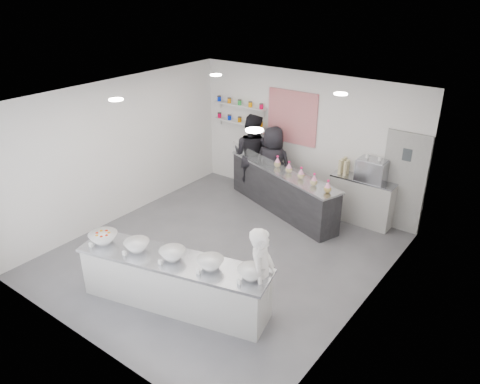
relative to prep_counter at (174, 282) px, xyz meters
The scene contains 26 objects.
floor 1.71m from the prep_counter, 101.34° to the left, with size 6.00×6.00×0.00m, color #515156.
ceiling 3.06m from the prep_counter, 101.34° to the left, with size 6.00×6.00×0.00m, color white.
back_wall 4.76m from the prep_counter, 94.03° to the left, with size 5.50×5.50×0.00m, color white.
left_wall 3.64m from the prep_counter, 152.17° to the left, with size 6.00×6.00×0.00m, color white.
right_wall 3.11m from the prep_counter, 33.80° to the left, with size 6.00×6.00×0.00m, color white.
back_door 5.04m from the prep_counter, 66.74° to the left, with size 0.88×0.04×2.10m, color gray.
pattern_panel 4.89m from the prep_counter, 98.36° to the left, with size 1.25×0.03×1.20m, color red.
jar_shelf_lower 5.11m from the prep_counter, 114.65° to the left, with size 1.45×0.22×0.04m, color silver.
jar_shelf_upper 5.22m from the prep_counter, 114.65° to the left, with size 1.45×0.22×0.04m, color silver.
preserve_jars 5.17m from the prep_counter, 114.74° to the left, with size 1.45×0.10×0.56m, color #CC0035, non-canonical shape.
downlight_0 3.14m from the prep_counter, 160.14° to the left, with size 0.24×0.24×0.02m, color white.
downlight_1 2.84m from the prep_counter, 30.12° to the left, with size 0.24×0.24×0.02m, color white.
downlight_2 4.46m from the prep_counter, 118.16° to the left, with size 0.24×0.24×0.02m, color white.
downlight_3 4.25m from the prep_counter, 71.56° to the left, with size 0.24×0.24×0.02m, color white.
prep_counter is the anchor object (origin of this frame).
back_bar 3.87m from the prep_counter, 96.03° to the left, with size 3.18×0.58×0.99m, color black.
sneeze_guard 3.69m from the prep_counter, 97.94° to the left, with size 3.14×0.01×0.27m, color white.
espresso_ledge 4.57m from the prep_counter, 74.46° to the left, with size 1.35×0.43×1.00m, color #B0B0AC.
espresso_machine 4.68m from the prep_counter, 72.71° to the left, with size 0.59×0.41×0.45m, color #93969E.
cup_stacks 4.53m from the prep_counter, 80.24° to the left, with size 0.24×0.24×0.31m, color tan, non-canonical shape.
prep_bowls 0.51m from the prep_counter, ahead, with size 3.01×0.51×0.16m, color white, non-canonical shape.
label_cards 0.70m from the prep_counter, 104.16° to the right, with size 2.66×0.04×0.07m, color white, non-canonical shape.
cookie_bags 3.93m from the prep_counter, 96.03° to the left, with size 2.95×0.15×0.27m, color pink, non-canonical shape.
woman_prep 1.47m from the prep_counter, 20.38° to the left, with size 0.59×0.39×1.62m, color white.
staff_left 4.52m from the prep_counter, 109.61° to the left, with size 0.96×0.75×1.97m, color black.
staff_right 4.22m from the prep_counter, 101.56° to the left, with size 0.89×0.58×1.82m, color black.
Camera 1 is at (4.82, -5.90, 4.86)m, focal length 35.00 mm.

